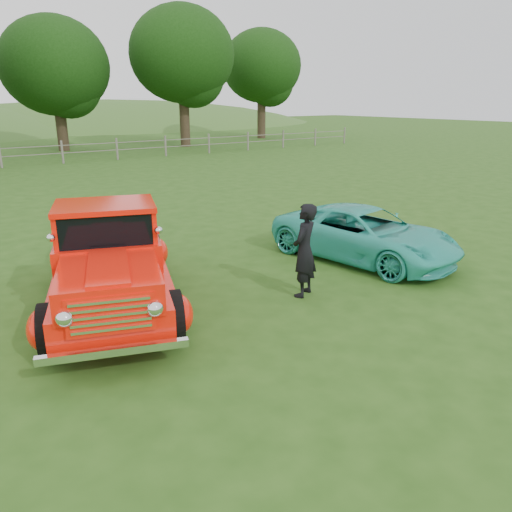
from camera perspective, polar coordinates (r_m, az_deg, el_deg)
ground at (r=7.96m, az=1.08°, el=-7.25°), size 140.00×140.00×0.00m
fence_line at (r=28.25m, az=-27.20°, el=10.15°), size 48.00×0.12×1.20m
tree_near_east at (r=36.06m, az=-22.01°, el=19.46°), size 6.80×6.80×8.33m
tree_mid_east at (r=37.19m, az=-8.46°, el=21.82°), size 7.20×7.20×9.44m
tree_far_east at (r=44.50m, az=0.64°, el=20.87°), size 6.60×6.60×8.86m
red_pickup at (r=8.49m, az=-16.38°, el=-0.63°), size 3.38×5.28×1.78m
teal_sedan at (r=10.93m, az=12.32°, el=2.45°), size 2.53×4.32×1.13m
man at (r=8.68m, az=5.55°, el=0.63°), size 0.72×0.63×1.65m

